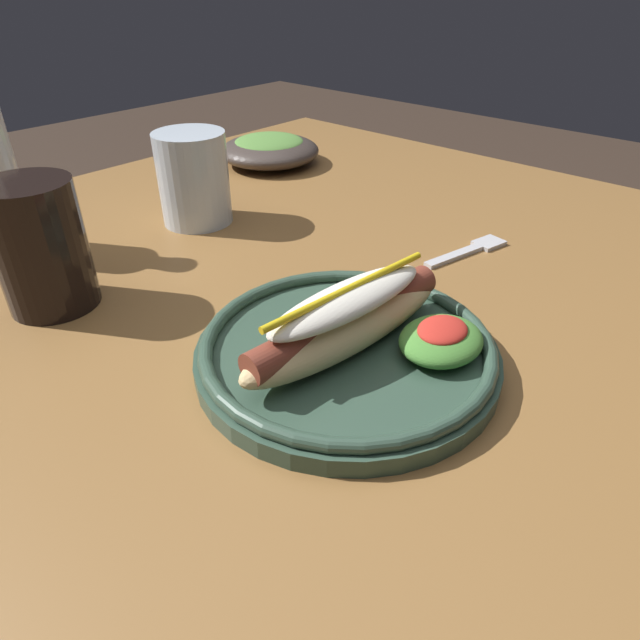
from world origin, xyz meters
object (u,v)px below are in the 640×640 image
hot_dog_plate (352,342)px  water_cup (194,178)px  fork (471,250)px  side_bowl (269,149)px  soda_cup (40,247)px

hot_dog_plate → water_cup: bearing=73.1°
fork → side_bowl: bearing=92.3°
hot_dog_plate → fork: 0.26m
hot_dog_plate → fork: hot_dog_plate is taller
fork → side_bowl: size_ratio=0.74×
water_cup → fork: bearing=-63.4°
hot_dog_plate → water_cup: (0.10, 0.34, 0.04)m
fork → water_cup: size_ratio=1.06×
hot_dog_plate → soda_cup: soda_cup is taller
soda_cup → side_bowl: soda_cup is taller
water_cup → side_bowl: size_ratio=0.69×
hot_dog_plate → soda_cup: (-0.12, 0.28, 0.04)m
fork → water_cup: (-0.16, 0.31, 0.05)m
fork → water_cup: 0.35m
water_cup → hot_dog_plate: bearing=-106.9°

